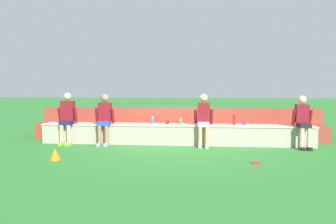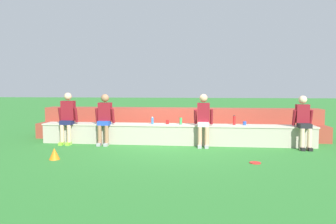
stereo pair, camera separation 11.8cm
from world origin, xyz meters
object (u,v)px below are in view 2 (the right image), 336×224
object	(u,v)px
water_bottle_near_right	(152,121)
plastic_cup_left_end	(167,122)
sports_cone	(54,154)
person_left_of_center	(105,117)
person_right_of_center	(303,120)
water_bottle_mid_left	(234,120)
person_center	(203,118)
person_far_left	(67,116)
water_bottle_mid_right	(181,121)
plastic_cup_right_end	(245,123)
frisbee	(255,163)

from	to	relation	value
water_bottle_near_right	plastic_cup_left_end	distance (m)	0.43
water_bottle_near_right	sports_cone	world-z (taller)	water_bottle_near_right
person_left_of_center	person_right_of_center	bearing A→B (deg)	0.13
water_bottle_near_right	plastic_cup_left_end	xyz separation A→B (m)	(0.42, 0.06, -0.04)
water_bottle_mid_left	person_right_of_center	bearing A→B (deg)	-10.72
person_center	person_right_of_center	bearing A→B (deg)	0.14
person_far_left	water_bottle_mid_right	size ratio (longest dim) A/B	6.60
person_center	sports_cone	bearing A→B (deg)	-150.05
water_bottle_mid_right	sports_cone	world-z (taller)	water_bottle_mid_right
plastic_cup_right_end	sports_cone	size ratio (longest dim) A/B	0.40
person_center	plastic_cup_right_end	xyz separation A→B (m)	(1.13, 0.32, -0.16)
person_right_of_center	water_bottle_near_right	size ratio (longest dim) A/B	6.61
person_left_of_center	water_bottle_near_right	xyz separation A→B (m)	(1.31, 0.26, -0.11)
person_far_left	water_bottle_mid_left	world-z (taller)	person_far_left
person_left_of_center	person_center	xyz separation A→B (m)	(2.74, 0.01, -0.00)
water_bottle_near_right	water_bottle_mid_right	bearing A→B (deg)	0.15
person_far_left	plastic_cup_right_end	distance (m)	4.96
person_far_left	frisbee	xyz separation A→B (m)	(4.90, -1.77, -0.78)
person_center	plastic_cup_right_end	bearing A→B (deg)	15.81
water_bottle_mid_right	frisbee	bearing A→B (deg)	-49.69
water_bottle_mid_left	sports_cone	xyz separation A→B (m)	(-4.14, -2.23, -0.56)
person_left_of_center	person_center	distance (m)	2.74
person_center	frisbee	world-z (taller)	person_center
water_bottle_near_right	sports_cone	bearing A→B (deg)	-130.90
frisbee	person_far_left	bearing A→B (deg)	160.15
person_far_left	person_left_of_center	xyz separation A→B (m)	(1.08, -0.01, -0.02)
water_bottle_mid_left	frisbee	world-z (taller)	water_bottle_mid_left
plastic_cup_left_end	plastic_cup_right_end	bearing A→B (deg)	0.30
person_right_of_center	water_bottle_mid_left	size ratio (longest dim) A/B	5.25
plastic_cup_left_end	water_bottle_near_right	bearing A→B (deg)	-172.48
water_bottle_mid_left	frisbee	size ratio (longest dim) A/B	1.10
person_far_left	plastic_cup_right_end	bearing A→B (deg)	3.67
water_bottle_mid_left	plastic_cup_left_end	distance (m)	1.86
water_bottle_mid_left	plastic_cup_right_end	size ratio (longest dim) A/B	2.56
water_bottle_mid_left	person_far_left	bearing A→B (deg)	-175.93
plastic_cup_left_end	frisbee	bearing A→B (deg)	-44.72
person_right_of_center	plastic_cup_right_end	distance (m)	1.50
person_left_of_center	frisbee	bearing A→B (deg)	-24.72
person_left_of_center	plastic_cup_left_end	size ratio (longest dim) A/B	12.03
plastic_cup_right_end	frisbee	distance (m)	2.17
person_far_left	plastic_cup_left_end	bearing A→B (deg)	6.22
person_center	plastic_cup_right_end	size ratio (longest dim) A/B	13.83
plastic_cup_left_end	frisbee	world-z (taller)	plastic_cup_left_end
frisbee	person_right_of_center	bearing A→B (deg)	49.75
water_bottle_mid_right	sports_cone	distance (m)	3.47
water_bottle_mid_right	plastic_cup_left_end	bearing A→B (deg)	172.01
person_center	water_bottle_mid_left	xyz separation A→B (m)	(0.85, 0.34, -0.08)
person_right_of_center	water_bottle_mid_left	xyz separation A→B (m)	(-1.74, 0.33, -0.06)
plastic_cup_left_end	frisbee	distance (m)	3.01
water_bottle_mid_left	water_bottle_near_right	bearing A→B (deg)	-177.94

